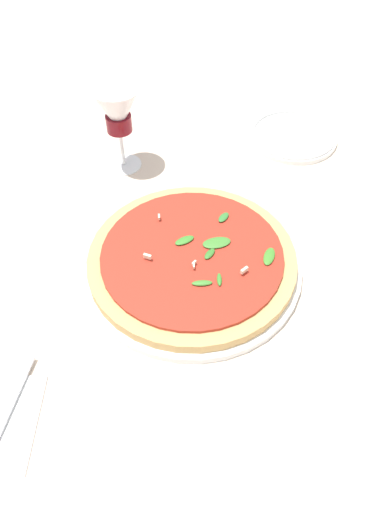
{
  "coord_description": "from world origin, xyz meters",
  "views": [
    {
      "loc": [
        0.5,
        0.04,
        0.63
      ],
      "look_at": [
        -0.03,
        -0.03,
        0.03
      ],
      "focal_mm": 35.0,
      "sensor_mm": 36.0,
      "label": 1
    }
  ],
  "objects_px": {
    "pizza_arugula_main": "(192,261)",
    "side_plate_white": "(293,135)",
    "wine_glass": "(118,114)",
    "fork": "(0,426)"
  },
  "relations": [
    {
      "from": "wine_glass",
      "to": "side_plate_white",
      "type": "height_order",
      "value": "wine_glass"
    },
    {
      "from": "wine_glass",
      "to": "fork",
      "type": "relative_size",
      "value": 0.81
    },
    {
      "from": "pizza_arugula_main",
      "to": "side_plate_white",
      "type": "distance_m",
      "value": 0.42
    },
    {
      "from": "wine_glass",
      "to": "side_plate_white",
      "type": "xyz_separation_m",
      "value": [
        -0.13,
        0.34,
        -0.11
      ]
    },
    {
      "from": "side_plate_white",
      "to": "fork",
      "type": "bearing_deg",
      "value": -28.92
    },
    {
      "from": "pizza_arugula_main",
      "to": "wine_glass",
      "type": "distance_m",
      "value": 0.32
    },
    {
      "from": "wine_glass",
      "to": "side_plate_white",
      "type": "distance_m",
      "value": 0.38
    },
    {
      "from": "pizza_arugula_main",
      "to": "side_plate_white",
      "type": "xyz_separation_m",
      "value": [
        -0.39,
        0.17,
        -0.01
      ]
    },
    {
      "from": "side_plate_white",
      "to": "wine_glass",
      "type": "bearing_deg",
      "value": -68.5
    },
    {
      "from": "wine_glass",
      "to": "pizza_arugula_main",
      "type": "bearing_deg",
      "value": 33.81
    }
  ]
}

